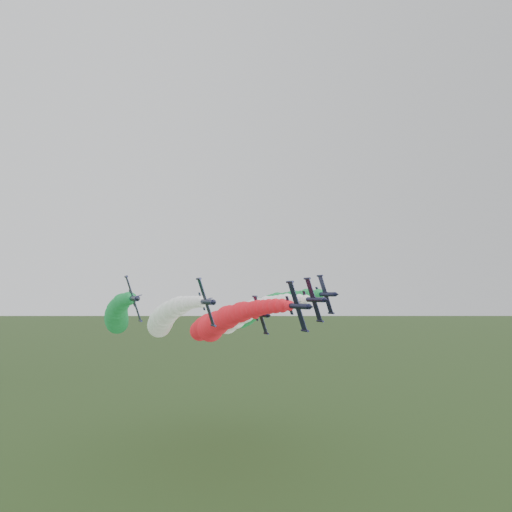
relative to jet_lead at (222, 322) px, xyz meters
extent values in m
cylinder|color=black|center=(-2.92, -49.95, 5.33)|extent=(1.27, 8.18, 1.27)
cone|color=black|center=(-2.92, -54.77, 5.33)|extent=(1.15, 1.64, 1.15)
cone|color=black|center=(-2.92, -45.49, 5.33)|extent=(1.15, 0.82, 1.15)
ellipsoid|color=black|center=(-2.57, -51.77, 5.44)|extent=(0.75, 1.71, 0.88)
cube|color=black|center=(-3.05, -50.13, 5.28)|extent=(2.88, 1.73, 8.31)
cylinder|color=black|center=(-4.44, -50.13, 9.42)|extent=(0.51, 2.36, 0.51)
cylinder|color=black|center=(-1.66, -50.13, 1.15)|extent=(0.51, 2.36, 0.51)
cube|color=black|center=(-1.93, -46.49, 5.66)|extent=(2.02, 1.36, 0.79)
cube|color=black|center=(-2.79, -46.49, 5.37)|extent=(1.19, 1.00, 3.30)
sphere|color=red|center=(-2.92, -46.76, 5.33)|extent=(1.86, 1.86, 1.86)
sphere|color=red|center=(-2.91, -43.75, 5.26)|extent=(2.56, 2.56, 2.56)
sphere|color=red|center=(-2.87, -40.74, 5.14)|extent=(2.82, 2.82, 2.82)
sphere|color=red|center=(-2.82, -37.73, 4.96)|extent=(2.92, 2.92, 2.92)
sphere|color=red|center=(-2.74, -34.72, 4.75)|extent=(3.00, 3.00, 3.00)
sphere|color=red|center=(-2.64, -31.71, 4.50)|extent=(3.38, 3.38, 3.38)
sphere|color=red|center=(-2.52, -28.70, 4.22)|extent=(3.35, 3.35, 3.35)
sphere|color=red|center=(-2.38, -25.69, 3.91)|extent=(3.52, 3.52, 3.52)
sphere|color=red|center=(-2.21, -22.68, 3.57)|extent=(4.33, 4.33, 4.33)
sphere|color=red|center=(-2.03, -19.67, 3.21)|extent=(4.66, 4.66, 4.66)
sphere|color=red|center=(-1.82, -16.66, 2.82)|extent=(4.40, 4.40, 4.40)
sphere|color=red|center=(-1.59, -13.65, 2.41)|extent=(4.59, 4.59, 4.59)
sphere|color=red|center=(-1.33, -10.64, 1.97)|extent=(5.39, 5.39, 5.39)
sphere|color=red|center=(-1.06, -7.63, 1.52)|extent=(5.88, 5.88, 5.88)
sphere|color=red|center=(-0.76, -4.62, 1.04)|extent=(5.58, 5.58, 5.58)
sphere|color=red|center=(-0.44, -1.61, 0.54)|extent=(5.39, 5.39, 5.39)
sphere|color=red|center=(-0.10, 1.39, 0.01)|extent=(5.85, 5.85, 5.85)
sphere|color=red|center=(0.26, 4.40, -0.53)|extent=(6.70, 6.70, 6.70)
sphere|color=red|center=(0.64, 7.41, -1.09)|extent=(6.54, 6.54, 6.54)
sphere|color=red|center=(1.05, 10.42, -1.67)|extent=(6.45, 6.45, 6.45)
sphere|color=red|center=(1.48, 13.43, -2.26)|extent=(6.87, 6.87, 6.87)
sphere|color=red|center=(1.93, 16.44, -2.88)|extent=(7.86, 7.86, 7.86)
cylinder|color=black|center=(-16.30, -40.70, 5.97)|extent=(1.27, 8.18, 1.27)
cone|color=black|center=(-16.30, -45.52, 5.97)|extent=(1.15, 1.64, 1.15)
cone|color=black|center=(-16.30, -36.24, 5.97)|extent=(1.15, 0.82, 1.15)
ellipsoid|color=black|center=(-15.95, -42.52, 6.08)|extent=(0.75, 1.71, 0.88)
cube|color=black|center=(-16.43, -40.88, 5.93)|extent=(2.88, 1.73, 8.31)
cylinder|color=black|center=(-17.82, -40.88, 10.06)|extent=(0.51, 2.36, 0.51)
cylinder|color=black|center=(-15.03, -40.88, 1.79)|extent=(0.51, 2.36, 0.51)
cube|color=black|center=(-15.30, -37.24, 6.30)|extent=(2.02, 1.36, 0.79)
cube|color=black|center=(-16.17, -37.24, 6.01)|extent=(1.19, 1.00, 3.30)
sphere|color=white|center=(-16.30, -37.52, 5.97)|extent=(2.24, 2.24, 2.24)
sphere|color=white|center=(-16.28, -34.51, 5.91)|extent=(2.26, 2.26, 2.26)
sphere|color=white|center=(-16.25, -31.50, 5.78)|extent=(2.49, 2.49, 2.49)
sphere|color=white|center=(-16.20, -28.49, 5.60)|extent=(2.73, 2.73, 2.73)
sphere|color=white|center=(-16.12, -25.48, 5.39)|extent=(3.17, 3.17, 3.17)
sphere|color=white|center=(-16.02, -22.47, 5.14)|extent=(3.13, 3.13, 3.13)
sphere|color=white|center=(-15.90, -19.46, 4.86)|extent=(4.10, 4.10, 4.10)
sphere|color=white|center=(-15.76, -16.45, 4.55)|extent=(3.55, 3.55, 3.55)
sphere|color=white|center=(-15.59, -13.44, 4.22)|extent=(4.49, 4.49, 4.49)
sphere|color=white|center=(-15.41, -10.43, 3.85)|extent=(4.30, 4.30, 4.30)
sphere|color=white|center=(-15.20, -7.42, 3.46)|extent=(4.42, 4.42, 4.42)
sphere|color=white|center=(-14.97, -4.41, 3.05)|extent=(5.25, 5.25, 5.25)
sphere|color=white|center=(-14.71, -1.40, 2.62)|extent=(4.73, 4.73, 4.73)
sphere|color=white|center=(-14.44, 1.61, 2.16)|extent=(5.09, 5.09, 5.09)
sphere|color=white|center=(-14.14, 4.62, 1.68)|extent=(6.06, 6.06, 6.06)
sphere|color=white|center=(-13.82, 7.63, 1.18)|extent=(5.60, 5.60, 5.60)
sphere|color=white|center=(-13.48, 10.64, 0.66)|extent=(6.51, 6.51, 6.51)
sphere|color=white|center=(-13.12, 13.65, 0.12)|extent=(6.58, 6.58, 6.58)
sphere|color=white|center=(-12.73, 16.66, -0.44)|extent=(7.05, 7.05, 7.05)
sphere|color=white|center=(-12.33, 19.67, -1.02)|extent=(6.80, 6.80, 6.80)
sphere|color=white|center=(-11.90, 22.68, -1.62)|extent=(7.16, 7.16, 7.16)
sphere|color=white|center=(-11.45, 25.69, -2.24)|extent=(7.13, 7.13, 7.13)
cylinder|color=black|center=(5.54, -40.26, 6.27)|extent=(1.27, 8.18, 1.27)
cone|color=black|center=(5.54, -45.08, 6.27)|extent=(1.15, 1.64, 1.15)
cone|color=black|center=(5.54, -35.81, 6.27)|extent=(1.15, 0.82, 1.15)
ellipsoid|color=black|center=(5.89, -42.08, 6.39)|extent=(0.75, 1.71, 0.88)
cube|color=black|center=(5.41, -40.44, 6.23)|extent=(2.88, 1.73, 8.31)
cylinder|color=black|center=(4.02, -40.44, 10.37)|extent=(0.51, 2.36, 0.51)
cylinder|color=black|center=(6.80, -40.44, 2.09)|extent=(0.51, 2.36, 0.51)
cube|color=black|center=(6.53, -36.81, 6.61)|extent=(2.02, 1.36, 0.79)
cube|color=black|center=(5.67, -36.81, 6.32)|extent=(1.19, 1.00, 3.30)
sphere|color=white|center=(5.54, -37.08, 6.27)|extent=(1.90, 1.90, 1.90)
sphere|color=white|center=(5.55, -34.07, 6.21)|extent=(2.29, 2.29, 2.29)
sphere|color=white|center=(5.59, -31.06, 6.08)|extent=(2.43, 2.43, 2.43)
sphere|color=white|center=(5.64, -28.05, 5.91)|extent=(3.12, 3.12, 3.12)
sphere|color=white|center=(5.72, -25.04, 5.70)|extent=(3.14, 3.14, 3.14)
sphere|color=white|center=(5.82, -22.03, 5.45)|extent=(3.21, 3.21, 3.21)
sphere|color=white|center=(5.94, -19.02, 5.17)|extent=(3.46, 3.46, 3.46)
sphere|color=white|center=(6.08, -16.01, 4.86)|extent=(4.08, 4.08, 4.08)
sphere|color=white|center=(6.24, -13.00, 4.52)|extent=(3.58, 3.58, 3.58)
sphere|color=white|center=(6.43, -9.99, 4.16)|extent=(4.30, 4.30, 4.30)
sphere|color=white|center=(6.64, -6.98, 3.77)|extent=(4.77, 4.77, 4.77)
sphere|color=white|center=(6.87, -3.97, 3.36)|extent=(4.53, 4.53, 4.53)
sphere|color=white|center=(7.12, -0.96, 2.92)|extent=(4.71, 4.71, 4.71)
sphere|color=white|center=(7.40, 2.05, 2.46)|extent=(5.82, 5.82, 5.82)
sphere|color=white|center=(7.70, 5.06, 1.98)|extent=(5.96, 5.96, 5.96)
sphere|color=white|center=(8.01, 8.07, 1.48)|extent=(5.26, 5.26, 5.26)
sphere|color=white|center=(8.35, 11.08, 0.96)|extent=(5.49, 5.49, 5.49)
sphere|color=white|center=(8.72, 14.09, 0.42)|extent=(6.99, 6.99, 6.99)
sphere|color=white|center=(9.10, 17.10, -0.14)|extent=(6.53, 6.53, 6.53)
sphere|color=white|center=(9.51, 20.11, -0.72)|extent=(6.54, 6.54, 6.54)
sphere|color=white|center=(9.94, 23.12, -1.32)|extent=(6.32, 6.32, 6.32)
sphere|color=white|center=(10.39, 26.13, -1.93)|extent=(7.08, 7.08, 7.08)
cylinder|color=black|center=(-27.50, -30.72, 6.54)|extent=(1.27, 8.18, 1.27)
cone|color=black|center=(-27.50, -35.54, 6.54)|extent=(1.15, 1.64, 1.15)
cone|color=black|center=(-27.50, -26.27, 6.54)|extent=(1.15, 0.82, 1.15)
ellipsoid|color=black|center=(-27.15, -32.54, 6.65)|extent=(0.75, 1.71, 0.88)
cube|color=black|center=(-27.63, -30.91, 6.49)|extent=(2.88, 1.73, 8.31)
cylinder|color=black|center=(-29.02, -30.91, 10.63)|extent=(0.51, 2.36, 0.51)
cylinder|color=black|center=(-26.24, -30.91, 2.36)|extent=(0.51, 2.36, 0.51)
cube|color=black|center=(-26.51, -27.27, 6.87)|extent=(2.02, 1.36, 0.79)
cube|color=black|center=(-27.37, -27.27, 6.58)|extent=(1.19, 1.00, 3.30)
sphere|color=#1A8940|center=(-27.50, -27.54, 6.54)|extent=(2.15, 2.15, 2.15)
sphere|color=#1A8940|center=(-27.49, -24.53, 6.47)|extent=(2.70, 2.70, 2.70)
sphere|color=#1A8940|center=(-27.45, -21.52, 6.35)|extent=(2.78, 2.78, 2.78)
sphere|color=#1A8940|center=(-27.40, -18.51, 6.17)|extent=(2.79, 2.79, 2.79)
sphere|color=#1A8940|center=(-27.32, -15.50, 5.96)|extent=(3.03, 3.03, 3.03)
sphere|color=#1A8940|center=(-27.22, -12.49, 5.71)|extent=(3.67, 3.67, 3.67)
sphere|color=#1A8940|center=(-27.10, -9.48, 5.43)|extent=(4.02, 4.02, 4.02)
sphere|color=#1A8940|center=(-26.96, -6.47, 5.12)|extent=(3.48, 3.48, 3.48)
sphere|color=#1A8940|center=(-26.79, -3.46, 4.78)|extent=(4.20, 4.20, 4.20)
sphere|color=#1A8940|center=(-26.61, -0.45, 4.42)|extent=(4.13, 4.13, 4.13)
sphere|color=#1A8940|center=(-26.40, 2.56, 4.03)|extent=(4.85, 4.85, 4.85)
sphere|color=#1A8940|center=(-26.17, 5.57, 3.62)|extent=(4.17, 4.17, 4.17)
sphere|color=#1A8940|center=(-25.91, 8.58, 3.18)|extent=(5.51, 5.51, 5.51)
sphere|color=#1A8940|center=(-25.64, 11.59, 2.73)|extent=(5.42, 5.42, 5.42)
sphere|color=#1A8940|center=(-25.34, 14.60, 2.25)|extent=(5.95, 5.95, 5.95)
sphere|color=#1A8940|center=(-25.02, 17.61, 1.75)|extent=(6.35, 6.35, 6.35)
sphere|color=#1A8940|center=(-24.68, 20.62, 1.23)|extent=(5.50, 5.50, 5.50)
sphere|color=#1A8940|center=(-24.32, 23.63, 0.68)|extent=(6.82, 6.82, 6.82)
sphere|color=#1A8940|center=(-23.94, 26.64, 0.12)|extent=(5.85, 5.85, 5.85)
sphere|color=#1A8940|center=(-23.53, 29.65, -0.46)|extent=(7.07, 7.07, 7.07)
sphere|color=#1A8940|center=(-23.10, 32.66, -1.05)|extent=(6.42, 6.42, 6.42)
sphere|color=#1A8940|center=(-22.65, 35.67, -1.67)|extent=(6.88, 6.88, 6.88)
cylinder|color=black|center=(14.57, -29.29, 7.29)|extent=(1.27, 8.18, 1.27)
cone|color=black|center=(14.57, -34.11, 7.29)|extent=(1.15, 1.64, 1.15)
cone|color=black|center=(14.57, -24.84, 7.29)|extent=(1.15, 0.82, 1.15)
ellipsoid|color=black|center=(14.91, -31.11, 7.40)|extent=(0.75, 1.71, 0.88)
cube|color=black|center=(14.44, -29.47, 7.24)|extent=(2.88, 1.73, 8.31)
cylinder|color=black|center=(13.05, -29.47, 11.38)|extent=(0.51, 2.36, 0.51)
cylinder|color=black|center=(15.83, -29.47, 3.11)|extent=(0.51, 2.36, 0.51)
cube|color=black|center=(15.56, -25.84, 7.62)|extent=(2.02, 1.36, 0.79)
cube|color=black|center=(14.70, -25.84, 7.33)|extent=(1.19, 1.00, 3.30)
sphere|color=#1A8940|center=(14.57, -26.11, 7.29)|extent=(2.50, 2.50, 2.50)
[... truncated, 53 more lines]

